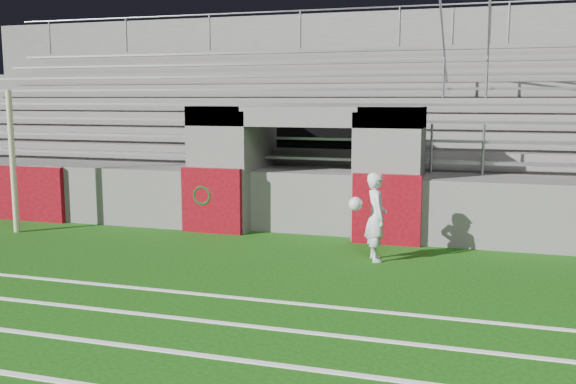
% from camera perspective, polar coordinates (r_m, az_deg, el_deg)
% --- Properties ---
extents(ground, '(90.00, 90.00, 0.00)m').
position_cam_1_polar(ground, '(10.09, -4.15, -7.57)').
color(ground, '#12430B').
rests_on(ground, ground).
extents(field_post, '(0.12, 0.12, 2.93)m').
position_cam_1_polar(field_post, '(14.33, -23.28, 2.46)').
color(field_post, '#BCB68C').
rests_on(field_post, ground).
extents(stadium_structure, '(26.00, 8.48, 5.42)m').
position_cam_1_polar(stadium_structure, '(17.41, 5.40, 4.11)').
color(stadium_structure, '#575552').
rests_on(stadium_structure, ground).
extents(goalkeeper_with_ball, '(0.70, 0.67, 1.52)m').
position_cam_1_polar(goalkeeper_with_ball, '(11.02, 7.77, -2.15)').
color(goalkeeper_with_ball, silver).
rests_on(goalkeeper_with_ball, ground).
extents(hose_coil, '(0.56, 0.14, 0.56)m').
position_cam_1_polar(hose_coil, '(13.34, -7.57, -0.45)').
color(hose_coil, '#0C3D14').
rests_on(hose_coil, ground).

